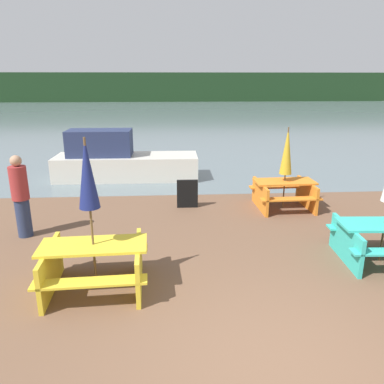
# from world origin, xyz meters

# --- Properties ---
(ground_plane) EXTENTS (60.00, 60.00, 0.00)m
(ground_plane) POSITION_xyz_m (0.00, 0.00, 0.00)
(ground_plane) COLOR brown
(water) EXTENTS (60.00, 50.00, 0.00)m
(water) POSITION_xyz_m (0.00, 31.95, -0.00)
(water) COLOR slate
(water) RESTS_ON ground_plane
(far_treeline) EXTENTS (80.00, 1.60, 4.00)m
(far_treeline) POSITION_xyz_m (0.00, 51.95, 2.00)
(far_treeline) COLOR #193319
(far_treeline) RESTS_ON water
(picnic_table_yellow) EXTENTS (1.75, 1.46, 0.78)m
(picnic_table_yellow) POSITION_xyz_m (-2.46, 1.97, 0.47)
(picnic_table_yellow) COLOR yellow
(picnic_table_yellow) RESTS_ON ground_plane
(picnic_table_teal) EXTENTS (1.68, 1.46, 0.75)m
(picnic_table_teal) POSITION_xyz_m (2.68, 2.62, 0.45)
(picnic_table_teal) COLOR #33B7A8
(picnic_table_teal) RESTS_ON ground_plane
(picnic_table_orange) EXTENTS (1.58, 1.43, 0.74)m
(picnic_table_orange) POSITION_xyz_m (1.75, 5.68, 0.44)
(picnic_table_orange) COLOR orange
(picnic_table_orange) RESTS_ON ground_plane
(umbrella_gold) EXTENTS (0.32, 0.32, 2.12)m
(umbrella_gold) POSITION_xyz_m (1.75, 5.68, 1.51)
(umbrella_gold) COLOR brown
(umbrella_gold) RESTS_ON ground_plane
(umbrella_navy) EXTENTS (0.32, 0.32, 2.47)m
(umbrella_navy) POSITION_xyz_m (-2.46, 1.97, 1.91)
(umbrella_navy) COLOR brown
(umbrella_navy) RESTS_ON ground_plane
(boat) EXTENTS (4.76, 1.49, 1.65)m
(boat) POSITION_xyz_m (-2.88, 8.99, 0.60)
(boat) COLOR beige
(boat) RESTS_ON water
(person) EXTENTS (0.36, 0.36, 1.78)m
(person) POSITION_xyz_m (-4.38, 4.20, 0.89)
(person) COLOR #283351
(person) RESTS_ON ground_plane
(signboard) EXTENTS (0.55, 0.08, 0.75)m
(signboard) POSITION_xyz_m (-0.77, 5.86, 0.38)
(signboard) COLOR black
(signboard) RESTS_ON ground_plane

